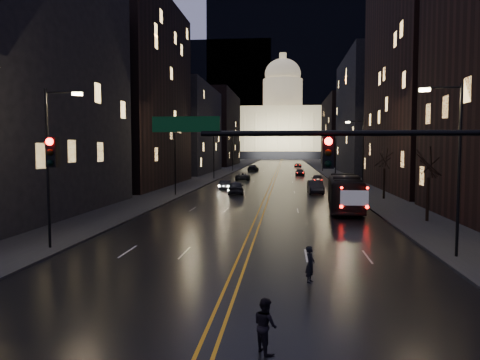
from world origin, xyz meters
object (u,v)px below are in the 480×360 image
(traffic_signal, at_px, (407,169))
(receding_car_a, at_px, (315,187))
(pedestrian_b, at_px, (265,325))
(bus, at_px, (345,193))
(oncoming_car_b, at_px, (226,185))
(pedestrian_a, at_px, (310,264))
(oncoming_car_a, at_px, (236,188))

(traffic_signal, bearing_deg, receding_car_a, 90.03)
(traffic_signal, xyz_separation_m, pedestrian_b, (-4.25, -2.00, -4.32))
(traffic_signal, bearing_deg, bus, 86.62)
(oncoming_car_b, xyz_separation_m, pedestrian_b, (7.71, -50.69, 0.11))
(pedestrian_a, relative_size, pedestrian_b, 1.01)
(bus, bearing_deg, oncoming_car_a, 133.33)
(oncoming_car_b, height_order, receding_car_a, receding_car_a)
(oncoming_car_b, height_order, pedestrian_b, pedestrian_b)
(traffic_signal, distance_m, pedestrian_a, 7.12)
(pedestrian_b, bearing_deg, pedestrian_a, -47.30)
(bus, bearing_deg, pedestrian_b, -97.12)
(oncoming_car_a, xyz_separation_m, receding_car_a, (9.93, 1.54, 0.01))
(oncoming_car_b, relative_size, receding_car_a, 0.80)
(bus, xyz_separation_m, receding_car_a, (-1.71, 15.68, -0.79))
(oncoming_car_b, distance_m, pedestrian_b, 51.28)
(traffic_signal, relative_size, oncoming_car_b, 4.24)
(bus, xyz_separation_m, pedestrian_b, (-5.95, -30.66, -0.86))
(traffic_signal, distance_m, receding_car_a, 44.55)
(traffic_signal, bearing_deg, oncoming_car_a, 103.08)
(oncoming_car_b, bearing_deg, bus, 121.39)
(traffic_signal, bearing_deg, oncoming_car_b, 103.81)
(bus, relative_size, pedestrian_a, 7.43)
(traffic_signal, bearing_deg, pedestrian_b, -154.86)
(traffic_signal, relative_size, receding_car_a, 3.38)
(pedestrian_a, distance_m, pedestrian_b, 7.18)
(oncoming_car_a, distance_m, oncoming_car_b, 6.23)
(traffic_signal, height_order, pedestrian_a, traffic_signal)
(traffic_signal, relative_size, bus, 1.47)
(bus, distance_m, oncoming_car_b, 24.27)
(traffic_signal, xyz_separation_m, pedestrian_a, (-2.65, 5.00, -4.31))
(pedestrian_a, bearing_deg, pedestrian_b, -174.19)
(pedestrian_b, bearing_deg, bus, -45.40)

